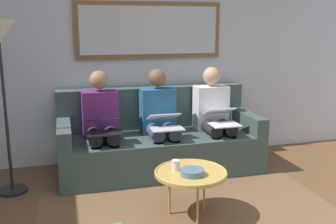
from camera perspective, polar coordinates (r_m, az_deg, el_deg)
The scene contains 14 objects.
wall_rear at distance 4.73m, azimuth -2.89°, elevation 8.84°, with size 6.00×0.12×2.60m, color #B7BCC6.
area_rug at distance 3.44m, azimuth 3.85°, elevation -15.32°, with size 2.60×1.80×0.01m, color brown.
couch at distance 4.45m, azimuth -1.41°, elevation -4.38°, with size 2.20×0.90×0.90m.
framed_mirror at distance 4.63m, azimuth -2.67°, elevation 11.86°, with size 1.72×0.05×0.65m.
coffee_table at distance 3.31m, azimuth 3.34°, elevation -8.91°, with size 0.61×0.61×0.42m.
cup at distance 3.31m, azimuth 1.15°, elevation -7.78°, with size 0.07×0.07×0.09m, color silver.
bowl at distance 3.22m, azimuth 3.56°, elevation -8.77°, with size 0.20×0.20×0.05m, color slate.
person_left at distance 4.50m, azimuth 6.72°, elevation -0.34°, with size 0.38×0.58×1.14m.
laptop_white at distance 4.29m, azimuth 7.85°, elevation -0.73°, with size 0.31×0.39×0.17m.
person_middle at distance 4.30m, azimuth -1.22°, elevation -0.85°, with size 0.38×0.58×1.14m.
laptop_silver at distance 4.08m, azimuth -0.41°, elevation -1.44°, with size 0.33×0.34×0.15m.
person_right at distance 4.20m, azimuth -9.72°, elevation -1.37°, with size 0.38×0.58×1.14m.
laptop_black at distance 3.95m, azimuth -9.37°, elevation -1.96°, with size 0.34×0.33×0.14m.
standing_lamp at distance 3.91m, azimuth -23.38°, elevation 8.07°, with size 0.32×0.32×1.66m.
Camera 1 is at (1.01, 2.01, 1.62)m, focal length 41.69 mm.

